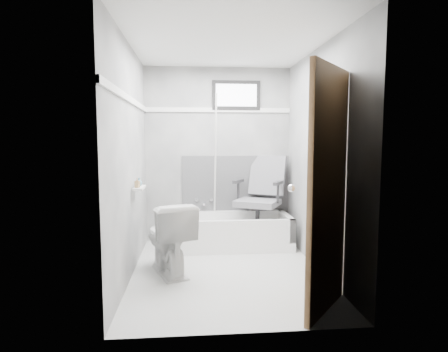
{
  "coord_description": "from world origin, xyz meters",
  "views": [
    {
      "loc": [
        -0.37,
        -3.89,
        1.42
      ],
      "look_at": [
        0.0,
        0.35,
        1.0
      ],
      "focal_mm": 30.0,
      "sensor_mm": 36.0,
      "label": 1
    }
  ],
  "objects": [
    {
      "name": "shelf",
      "position": [
        -0.93,
        0.15,
        0.9
      ],
      "size": [
        0.1,
        0.32,
        0.02
      ],
      "primitive_type": "cube",
      "color": "white",
      "rests_on": "wall_left"
    },
    {
      "name": "trim_back",
      "position": [
        0.0,
        1.29,
        1.82
      ],
      "size": [
        2.0,
        0.02,
        0.06
      ],
      "primitive_type": "cube",
      "color": "white",
      "rests_on": "wall_back"
    },
    {
      "name": "window",
      "position": [
        0.25,
        1.29,
        2.02
      ],
      "size": [
        0.66,
        0.04,
        0.4
      ],
      "primitive_type": null,
      "color": "black",
      "rests_on": "wall_back"
    },
    {
      "name": "soap_bottle_b",
      "position": [
        -0.94,
        0.21,
        0.96
      ],
      "size": [
        0.1,
        0.1,
        0.09
      ],
      "primitive_type": "imported",
      "rotation": [
        0.0,
        0.0,
        0.88
      ],
      "color": "teal",
      "rests_on": "shelf"
    },
    {
      "name": "wall_back",
      "position": [
        0.0,
        1.3,
        1.2
      ],
      "size": [
        2.0,
        0.02,
        2.4
      ],
      "primitive_type": "cube",
      "color": "slate",
      "rests_on": "floor"
    },
    {
      "name": "pole",
      "position": [
        -0.05,
        1.06,
        1.05
      ],
      "size": [
        0.02,
        0.52,
        1.89
      ],
      "primitive_type": "cylinder",
      "rotation": [
        0.26,
        0.0,
        0.0
      ],
      "color": "silver",
      "rests_on": "bathtub"
    },
    {
      "name": "wall_front",
      "position": [
        0.0,
        -1.3,
        1.2
      ],
      "size": [
        2.0,
        0.02,
        2.4
      ],
      "primitive_type": "cube",
      "color": "slate",
      "rests_on": "floor"
    },
    {
      "name": "toilet",
      "position": [
        -0.62,
        0.02,
        0.38
      ],
      "size": [
        0.67,
        0.87,
        0.76
      ],
      "primitive_type": "imported",
      "rotation": [
        0.0,
        0.0,
        3.49
      ],
      "color": "white",
      "rests_on": "floor"
    },
    {
      "name": "backerboard",
      "position": [
        0.25,
        1.29,
        0.8
      ],
      "size": [
        1.5,
        0.02,
        0.78
      ],
      "primitive_type": "cube",
      "color": "#4C4C4F",
      "rests_on": "wall_back"
    },
    {
      "name": "ceiling",
      "position": [
        0.0,
        0.0,
        2.4
      ],
      "size": [
        2.6,
        2.6,
        0.0
      ],
      "primitive_type": "plane",
      "rotation": [
        3.14,
        0.0,
        0.0
      ],
      "color": "silver",
      "rests_on": "floor"
    },
    {
      "name": "faucet",
      "position": [
        -0.2,
        1.27,
        0.55
      ],
      "size": [
        0.26,
        0.1,
        0.16
      ],
      "primitive_type": null,
      "color": "silver",
      "rests_on": "wall_back"
    },
    {
      "name": "floor",
      "position": [
        0.0,
        0.0,
        0.0
      ],
      "size": [
        2.6,
        2.6,
        0.0
      ],
      "primitive_type": "plane",
      "color": "white",
      "rests_on": "ground"
    },
    {
      "name": "bathtub",
      "position": [
        0.18,
        0.93,
        0.21
      ],
      "size": [
        1.5,
        0.7,
        0.42
      ],
      "primitive_type": null,
      "color": "white",
      "rests_on": "floor"
    },
    {
      "name": "soap_bottle_a",
      "position": [
        -0.94,
        0.07,
        0.97
      ],
      "size": [
        0.06,
        0.06,
        0.1
      ],
      "primitive_type": "imported",
      "rotation": [
        0.0,
        0.0,
        -0.33
      ],
      "color": "#A17F50",
      "rests_on": "shelf"
    },
    {
      "name": "office_chair",
      "position": [
        0.5,
        0.97,
        0.66
      ],
      "size": [
        0.85,
        0.85,
        1.09
      ],
      "primitive_type": null,
      "rotation": [
        0.0,
        0.0,
        -0.49
      ],
      "color": "#5B5B60",
      "rests_on": "bathtub"
    },
    {
      "name": "door",
      "position": [
        0.98,
        -1.28,
        1.0
      ],
      "size": [
        0.78,
        0.78,
        2.0
      ],
      "primitive_type": null,
      "color": "brown",
      "rests_on": "floor"
    },
    {
      "name": "trim_left",
      "position": [
        -0.99,
        0.0,
        1.82
      ],
      "size": [
        0.02,
        2.6,
        0.06
      ],
      "primitive_type": "cube",
      "color": "white",
      "rests_on": "wall_left"
    },
    {
      "name": "wall_right",
      "position": [
        1.0,
        0.0,
        1.2
      ],
      "size": [
        0.02,
        2.6,
        2.4
      ],
      "primitive_type": "cube",
      "color": "slate",
      "rests_on": "floor"
    },
    {
      "name": "wall_left",
      "position": [
        -1.0,
        0.0,
        1.2
      ],
      "size": [
        0.02,
        2.6,
        2.4
      ],
      "primitive_type": "cube",
      "color": "slate",
      "rests_on": "floor"
    }
  ]
}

